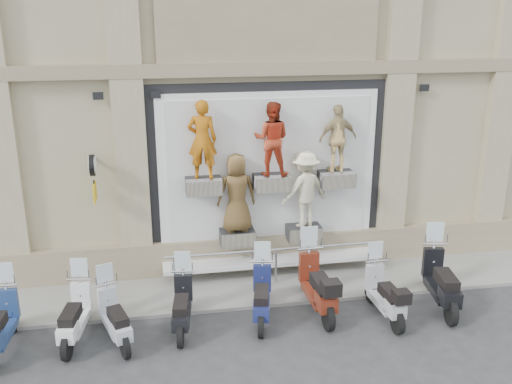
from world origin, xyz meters
TOP-DOWN VIEW (x-y plane):
  - ground at (0.00, 0.00)m, footprint 90.00×90.00m
  - sidewalk at (0.00, 2.10)m, footprint 16.00×2.20m
  - building at (0.00, 7.00)m, footprint 14.00×8.60m
  - shop_vitrine at (0.05, 2.74)m, footprint 5.60×0.99m
  - guard_rail at (0.00, 2.00)m, footprint 5.06×0.10m
  - clock_sign_bracket at (-3.90, 2.47)m, footprint 0.10×0.80m
  - scooter_b at (-4.26, 0.47)m, footprint 0.77×1.84m
  - scooter_c at (-3.51, 0.28)m, footprint 1.00×1.78m
  - scooter_d at (-2.22, 0.50)m, footprint 0.72×1.80m
  - scooter_e at (-0.60, 0.59)m, footprint 0.90×1.89m
  - scooter_f at (0.60, 0.70)m, footprint 0.65×2.06m
  - scooter_g at (1.90, 0.22)m, footprint 0.57×1.80m
  - scooter_h at (3.24, 0.43)m, footprint 0.95×2.13m

SIDE VIEW (x-z plane):
  - ground at x=0.00m, z-range 0.00..0.00m
  - sidewalk at x=0.00m, z-range 0.00..0.08m
  - guard_rail at x=0.00m, z-range 0.00..0.93m
  - scooter_c at x=-3.51m, z-range 0.00..1.39m
  - scooter_d at x=-2.22m, z-range 0.00..1.42m
  - scooter_g at x=1.90m, z-range 0.00..1.45m
  - scooter_b at x=-4.26m, z-range 0.00..1.45m
  - scooter_e at x=-0.60m, z-range 0.00..1.48m
  - scooter_f at x=0.60m, z-range 0.00..1.66m
  - scooter_h at x=3.24m, z-range 0.00..1.67m
  - shop_vitrine at x=0.05m, z-range 0.24..4.54m
  - clock_sign_bracket at x=-3.90m, z-range 2.29..3.31m
  - building at x=0.00m, z-range 0.00..12.00m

